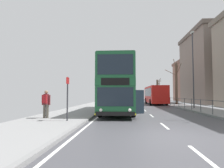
{
  "coord_description": "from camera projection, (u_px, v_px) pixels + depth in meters",
  "views": [
    {
      "loc": [
        -1.99,
        -7.4,
        1.59
      ],
      "look_at": [
        -3.03,
        7.5,
        2.44
      ],
      "focal_mm": 30.56,
      "sensor_mm": 36.0,
      "label": 1
    }
  ],
  "objects": [
    {
      "name": "ground",
      "position": [
        159.0,
        136.0,
        7.19
      ],
      "size": [
        15.8,
        140.0,
        0.2
      ],
      "color": "#434348"
    },
    {
      "name": "double_decker_bus_main",
      "position": [
        118.0,
        87.0,
        17.28
      ],
      "size": [
        3.27,
        11.59,
        4.36
      ],
      "color": "#19512D",
      "rests_on": "ground"
    },
    {
      "name": "background_bus_far_lane",
      "position": [
        155.0,
        95.0,
        31.69
      ],
      "size": [
        2.69,
        10.1,
        2.95
      ],
      "color": "red",
      "rests_on": "ground"
    },
    {
      "name": "pedestrian_railing_far_kerb",
      "position": [
        179.0,
        101.0,
        22.93
      ],
      "size": [
        0.05,
        31.16,
        1.08
      ],
      "color": "#2D3338",
      "rests_on": "ground"
    },
    {
      "name": "pedestrian_with_backpack",
      "position": [
        46.0,
        102.0,
        11.91
      ],
      "size": [
        0.54,
        0.53,
        1.73
      ],
      "color": "#4C473D",
      "rests_on": "ground"
    },
    {
      "name": "bus_stop_sign_near",
      "position": [
        67.0,
        94.0,
        10.72
      ],
      "size": [
        0.08,
        0.44,
        2.45
      ],
      "color": "#2D2D33",
      "rests_on": "ground"
    },
    {
      "name": "street_lamp_far_side",
      "position": [
        193.0,
        64.0,
        21.32
      ],
      "size": [
        0.28,
        0.6,
        8.58
      ],
      "color": "#38383D",
      "rests_on": "ground"
    },
    {
      "name": "bare_tree_far_00",
      "position": [
        157.0,
        90.0,
        43.79
      ],
      "size": [
        1.2,
        1.98,
        5.19
      ],
      "color": "brown",
      "rests_on": "ground"
    },
    {
      "name": "bare_tree_far_01",
      "position": [
        176.0,
        82.0,
        29.88
      ],
      "size": [
        2.22,
        3.46,
        7.23
      ],
      "color": "brown",
      "rests_on": "ground"
    },
    {
      "name": "background_building_00",
      "position": [
        199.0,
        81.0,
        47.79
      ],
      "size": [
        10.87,
        10.92,
        10.21
      ],
      "color": "#936656",
      "rests_on": "ground"
    }
  ]
}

